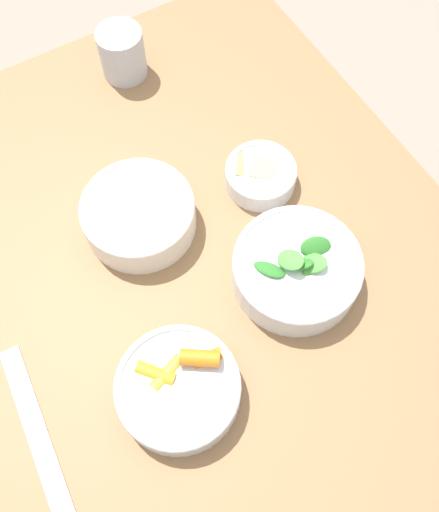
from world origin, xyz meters
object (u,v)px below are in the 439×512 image
at_px(ruler, 45,455).
at_px(cup, 122,53).
at_px(bowl_greens, 297,269).
at_px(bowl_cookies, 261,174).
at_px(bowl_beans_hotdog, 139,216).
at_px(bowl_carrots, 178,388).

bearing_deg(ruler, cup, -35.56).
xyz_separation_m(bowl_greens, bowl_cookies, (0.17, -0.05, -0.01)).
bearing_deg(bowl_beans_hotdog, ruler, 132.46).
relative_size(bowl_beans_hotdog, ruler, 0.55).
distance_m(bowl_greens, ruler, 0.44).
relative_size(bowl_carrots, cup, 1.89).
height_order(bowl_carrots, bowl_beans_hotdog, bowl_carrots).
bearing_deg(bowl_greens, bowl_cookies, -15.22).
bearing_deg(bowl_beans_hotdog, bowl_carrots, 164.13).
bearing_deg(bowl_carrots, ruler, 84.93).
xyz_separation_m(bowl_carrots, bowl_cookies, (0.24, -0.28, -0.01)).
xyz_separation_m(bowl_beans_hotdog, bowl_cookies, (-0.03, -0.21, -0.01)).
relative_size(bowl_carrots, bowl_greens, 0.89).
bearing_deg(bowl_cookies, bowl_beans_hotdog, 82.29).
distance_m(bowl_beans_hotdog, cup, 0.33).
bearing_deg(cup, bowl_greens, -175.73).
bearing_deg(bowl_greens, ruler, 96.27).
xyz_separation_m(bowl_greens, bowl_beans_hotdog, (0.20, 0.16, -0.00)).
distance_m(bowl_beans_hotdog, ruler, 0.37).
relative_size(bowl_cookies, cup, 1.29).
bearing_deg(cup, bowl_beans_hotdog, 158.02).
height_order(bowl_carrots, ruler, bowl_carrots).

